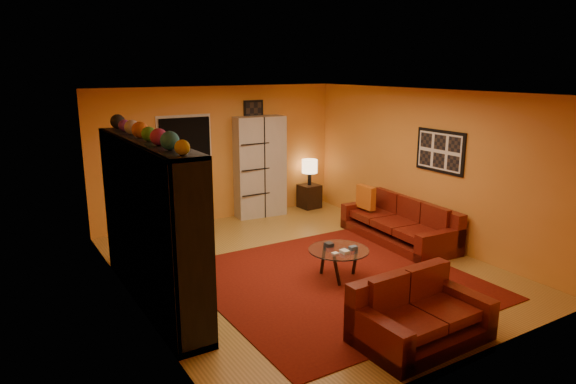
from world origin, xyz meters
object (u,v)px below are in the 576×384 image
coffee_table (339,253)px  bowl_chair (182,232)px  table_lamp (310,167)px  entertainment_unit (150,223)px  sofa (402,224)px  storage_cabinet (259,167)px  loveseat (416,314)px  side_table (309,196)px  tv (155,228)px

coffee_table → bowl_chair: size_ratio=1.27×
bowl_chair → table_lamp: table_lamp is taller
entertainment_unit → coffee_table: bearing=-14.5°
sofa → storage_cabinet: size_ratio=1.13×
loveseat → bowl_chair: 4.30m
loveseat → storage_cabinet: 5.33m
coffee_table → side_table: bearing=62.5°
entertainment_unit → storage_cabinet: 4.14m
loveseat → storage_cabinet: storage_cabinet is taller
coffee_table → side_table: (1.76, 3.39, -0.14)m
tv → coffee_table: size_ratio=1.09×
sofa → coffee_table: 2.10m
entertainment_unit → sofa: entertainment_unit is taller
coffee_table → bowl_chair: bearing=122.0°
table_lamp → sofa: bearing=-85.8°
loveseat → side_table: (2.02, 5.17, -0.04)m
bowl_chair → table_lamp: size_ratio=1.24×
side_table → bowl_chair: bearing=-162.2°
tv → sofa: size_ratio=0.41×
bowl_chair → table_lamp: bearing=17.8°
entertainment_unit → loveseat: (2.20, -2.42, -0.76)m
coffee_table → entertainment_unit: bearing=165.5°
bowl_chair → side_table: bowl_chair is taller
tv → sofa: 4.42m
storage_cabinet → sofa: bearing=-57.8°
loveseat → table_lamp: table_lamp is taller
sofa → loveseat: bearing=-127.2°
entertainment_unit → side_table: entertainment_unit is taller
storage_cabinet → table_lamp: storage_cabinet is taller
loveseat → coffee_table: (0.26, 1.78, 0.10)m
tv → loveseat: 3.30m
entertainment_unit → tv: entertainment_unit is taller
entertainment_unit → table_lamp: bearing=33.1°
loveseat → bowl_chair: (-1.21, 4.13, 0.01)m
bowl_chair → loveseat: bearing=-73.7°
coffee_table → side_table: side_table is taller
loveseat → storage_cabinet: (0.85, 5.22, 0.72)m
table_lamp → loveseat: bearing=-111.4°
loveseat → coffee_table: size_ratio=1.74×
storage_cabinet → side_table: bearing=2.7°
entertainment_unit → sofa: 4.48m
storage_cabinet → table_lamp: (1.18, -0.05, -0.11)m
entertainment_unit → sofa: size_ratio=1.32×
sofa → loveseat: (-2.21, -2.55, 0.00)m
entertainment_unit → bowl_chair: size_ratio=4.45×
storage_cabinet → bowl_chair: 2.43m
tv → sofa: (4.36, 0.15, -0.71)m
sofa → entertainment_unit: bearing=-174.5°
tv → storage_cabinet: 4.12m
sofa → loveseat: same height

